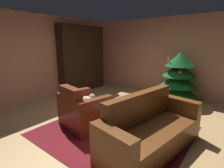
% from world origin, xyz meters
% --- Properties ---
extents(ground_plane, '(6.87, 6.87, 0.00)m').
position_xyz_m(ground_plane, '(0.00, 0.00, 0.00)').
color(ground_plane, tan).
extents(wall_back, '(5.73, 0.06, 2.50)m').
position_xyz_m(wall_back, '(0.00, 2.89, 1.25)').
color(wall_back, tan).
rests_on(wall_back, ground).
extents(wall_left, '(0.06, 5.85, 2.50)m').
position_xyz_m(wall_left, '(-2.83, 0.00, 1.25)').
color(wall_left, tan).
rests_on(wall_left, ground).
extents(area_rug, '(2.66, 2.44, 0.01)m').
position_xyz_m(area_rug, '(0.12, -0.24, 0.00)').
color(area_rug, maroon).
rests_on(area_rug, ground).
extents(bookshelf_unit, '(0.34, 1.86, 2.27)m').
position_xyz_m(bookshelf_unit, '(-2.60, 1.59, 1.10)').
color(bookshelf_unit, black).
rests_on(bookshelf_unit, ground).
extents(armchair_red, '(1.06, 0.92, 0.88)m').
position_xyz_m(armchair_red, '(-0.54, -0.45, 0.32)').
color(armchair_red, maroon).
rests_on(armchair_red, ground).
extents(couch_red, '(1.03, 2.04, 0.91)m').
position_xyz_m(couch_red, '(0.92, -0.34, 0.31)').
color(couch_red, brown).
rests_on(couch_red, ground).
extents(coffee_table, '(0.68, 0.68, 0.43)m').
position_xyz_m(coffee_table, '(0.12, -0.14, 0.39)').
color(coffee_table, black).
rests_on(coffee_table, ground).
extents(book_stack_on_table, '(0.23, 0.18, 0.12)m').
position_xyz_m(book_stack_on_table, '(0.17, -0.17, 0.49)').
color(book_stack_on_table, '#E0C252').
rests_on(book_stack_on_table, coffee_table).
extents(bottle_on_table, '(0.06, 0.06, 0.25)m').
position_xyz_m(bottle_on_table, '(0.30, -0.10, 0.53)').
color(bottle_on_table, '#215322').
rests_on(bottle_on_table, coffee_table).
extents(decorated_tree, '(1.12, 1.12, 1.44)m').
position_xyz_m(decorated_tree, '(0.51, 2.29, 0.72)').
color(decorated_tree, brown).
rests_on(decorated_tree, ground).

